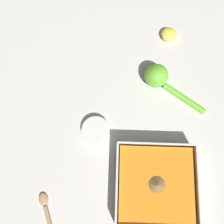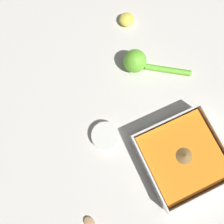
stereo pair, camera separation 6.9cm
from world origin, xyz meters
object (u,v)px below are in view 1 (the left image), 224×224
at_px(spice_bowl, 96,130).
at_px(square_dish, 155,184).
at_px(lemon_squeezer, 160,79).
at_px(lemon_half, 169,34).

bearing_deg(spice_bowl, square_dish, 140.06).
bearing_deg(lemon_squeezer, lemon_half, -68.93).
bearing_deg(lemon_half, spice_bowl, 55.23).
distance_m(spice_bowl, lemon_squeezer, 0.27).
xyz_separation_m(square_dish, lemon_half, (-0.06, -0.51, -0.01)).
height_order(square_dish, lemon_squeezer, lemon_squeezer).
distance_m(square_dish, lemon_squeezer, 0.33).
relative_size(square_dish, lemon_squeezer, 1.16).
bearing_deg(spice_bowl, lemon_half, -124.77).
bearing_deg(square_dish, lemon_squeezer, -92.73).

